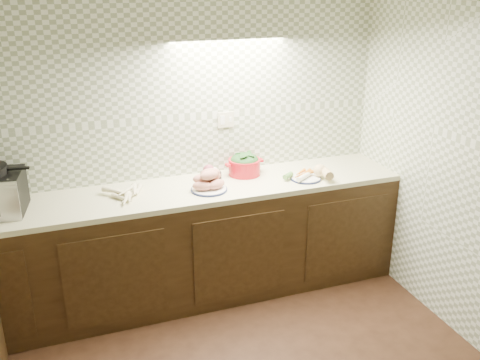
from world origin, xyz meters
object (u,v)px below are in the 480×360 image
object	(u,v)px
parsnip_pile	(129,193)
onion_bowl	(211,174)
sweet_potato_plate	(209,182)
dutch_oven	(244,164)
veg_plate	(311,174)

from	to	relation	value
parsnip_pile	onion_bowl	size ratio (longest dim) A/B	1.84
sweet_potato_plate	onion_bowl	world-z (taller)	sweet_potato_plate
onion_bowl	dutch_oven	bearing A→B (deg)	5.00
onion_bowl	veg_plate	distance (m)	0.78
parsnip_pile	dutch_oven	bearing A→B (deg)	8.99
sweet_potato_plate	veg_plate	world-z (taller)	sweet_potato_plate
parsnip_pile	dutch_oven	size ratio (longest dim) A/B	0.94
sweet_potato_plate	dutch_oven	world-z (taller)	dutch_oven
sweet_potato_plate	veg_plate	distance (m)	0.82
onion_bowl	veg_plate	size ratio (longest dim) A/B	0.43
sweet_potato_plate	dutch_oven	bearing A→B (deg)	31.15
parsnip_pile	sweet_potato_plate	bearing A→B (deg)	-7.02
onion_bowl	parsnip_pile	bearing A→B (deg)	-169.25
parsnip_pile	dutch_oven	distance (m)	0.94
sweet_potato_plate	dutch_oven	xyz separation A→B (m)	(0.36, 0.22, 0.02)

